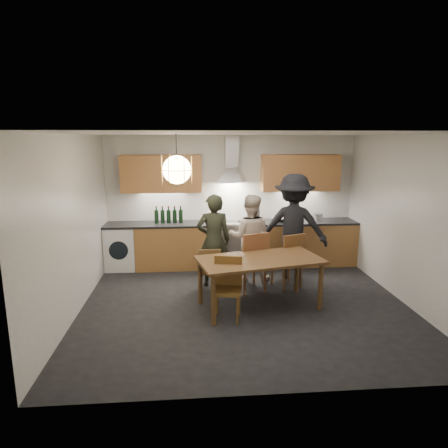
{
  "coord_description": "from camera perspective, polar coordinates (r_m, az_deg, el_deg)",
  "views": [
    {
      "loc": [
        -0.8,
        -5.78,
        2.53
      ],
      "look_at": [
        -0.29,
        0.4,
        1.2
      ],
      "focal_mm": 32.0,
      "sensor_mm": 36.0,
      "label": 1
    }
  ],
  "objects": [
    {
      "name": "person_left",
      "position": [
        6.88,
        -1.48,
        -2.37
      ],
      "size": [
        0.61,
        0.41,
        1.62
      ],
      "primitive_type": "imported",
      "rotation": [
        0.0,
        0.0,
        3.19
      ],
      "color": "black",
      "rests_on": "ground"
    },
    {
      "name": "chair_back_mid",
      "position": [
        6.61,
        4.09,
        -4.92
      ],
      "size": [
        0.6,
        0.6,
        1.04
      ],
      "rotation": [
        0.0,
        0.0,
        3.48
      ],
      "color": "brown",
      "rests_on": "ground"
    },
    {
      "name": "stock_pot",
      "position": [
        8.33,
        13.27,
        0.95
      ],
      "size": [
        0.23,
        0.23,
        0.13
      ],
      "primitive_type": "cylinder",
      "rotation": [
        0.0,
        0.0,
        0.34
      ],
      "color": "silver",
      "rests_on": "counter_run"
    },
    {
      "name": "pendant_lamp",
      "position": [
        5.7,
        -6.75,
        7.7
      ],
      "size": [
        0.43,
        0.43,
        0.7
      ],
      "color": "black",
      "rests_on": "ground"
    },
    {
      "name": "wine_bottles",
      "position": [
        7.9,
        -7.92,
        1.33
      ],
      "size": [
        0.55,
        0.08,
        0.33
      ],
      "color": "black",
      "rests_on": "counter_run"
    },
    {
      "name": "ground",
      "position": [
        6.36,
        2.99,
        -11.36
      ],
      "size": [
        5.0,
        5.0,
        0.0
      ],
      "primitive_type": "plane",
      "color": "black",
      "rests_on": "ground"
    },
    {
      "name": "chair_back_right",
      "position": [
        6.9,
        9.43,
        -4.68
      ],
      "size": [
        0.57,
        0.57,
        0.97
      ],
      "rotation": [
        0.0,
        0.0,
        3.53
      ],
      "color": "brown",
      "rests_on": "ground"
    },
    {
      "name": "room_shell",
      "position": [
        5.89,
        3.17,
        4.06
      ],
      "size": [
        5.02,
        4.52,
        2.61
      ],
      "color": "white",
      "rests_on": "ground"
    },
    {
      "name": "person_mid",
      "position": [
        7.21,
        3.73,
        -1.94
      ],
      "size": [
        0.88,
        0.75,
        1.56
      ],
      "primitive_type": "imported",
      "rotation": [
        0.0,
        0.0,
        2.91
      ],
      "color": "beige",
      "rests_on": "ground"
    },
    {
      "name": "chair_front",
      "position": [
        5.75,
        0.51,
        -8.47
      ],
      "size": [
        0.47,
        0.47,
        0.89
      ],
      "rotation": [
        0.0,
        0.0,
        -0.18
      ],
      "color": "brown",
      "rests_on": "ground"
    },
    {
      "name": "dining_table",
      "position": [
        6.04,
        5.12,
        -5.75
      ],
      "size": [
        1.98,
        1.29,
        0.77
      ],
      "rotation": [
        0.0,
        0.0,
        0.22
      ],
      "color": "brown",
      "rests_on": "ground"
    },
    {
      "name": "counter_run",
      "position": [
        8.04,
        1.34,
        -2.87
      ],
      "size": [
        5.0,
        0.62,
        0.9
      ],
      "color": "#BA8247",
      "rests_on": "ground"
    },
    {
      "name": "chair_back_left",
      "position": [
        6.57,
        -2.07,
        -6.31
      ],
      "size": [
        0.36,
        0.36,
        0.8
      ],
      "rotation": [
        0.0,
        0.0,
        3.15
      ],
      "color": "brown",
      "rests_on": "ground"
    },
    {
      "name": "person_right",
      "position": [
        7.36,
        9.89,
        -0.39
      ],
      "size": [
        1.39,
        1.03,
        1.92
      ],
      "primitive_type": "imported",
      "rotation": [
        0.0,
        0.0,
        2.86
      ],
      "color": "black",
      "rests_on": "ground"
    },
    {
      "name": "wall_fixtures",
      "position": [
        7.91,
        1.13,
        7.35
      ],
      "size": [
        4.3,
        0.54,
        1.1
      ],
      "color": "tan",
      "rests_on": "ground"
    },
    {
      "name": "range_stove",
      "position": [
        8.04,
        1.18,
        -2.94
      ],
      "size": [
        0.9,
        0.6,
        0.92
      ],
      "color": "silver",
      "rests_on": "ground"
    },
    {
      "name": "mixing_bowl",
      "position": [
        8.08,
        7.85,
        0.64
      ],
      "size": [
        0.39,
        0.39,
        0.08
      ],
      "primitive_type": "imported",
      "rotation": [
        0.0,
        0.0,
        -0.24
      ],
      "color": "#B0B0B4",
      "rests_on": "counter_run"
    }
  ]
}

